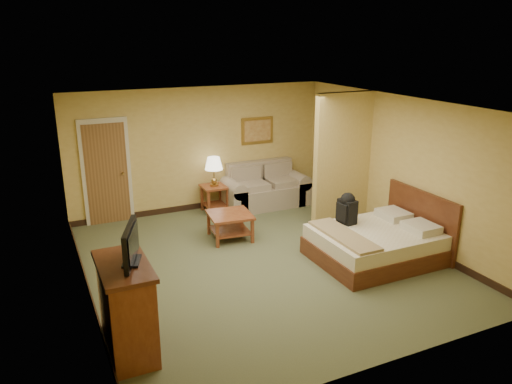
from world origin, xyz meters
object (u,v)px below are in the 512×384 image
coffee_table (230,221)px  dresser (127,308)px  loveseat (265,192)px  bed (378,243)px

coffee_table → dresser: (-2.38, -2.68, 0.23)m
loveseat → dresser: size_ratio=1.63×
coffee_table → loveseat: bearing=45.3°
dresser → bed: dresser is taller
loveseat → dresser: bearing=-132.7°
coffee_table → bed: (1.91, -1.85, -0.06)m
coffee_table → dresser: bearing=-131.6°
coffee_table → dresser: dresser is taller
loveseat → coffee_table: 2.00m
loveseat → bed: (0.51, -3.27, -0.01)m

